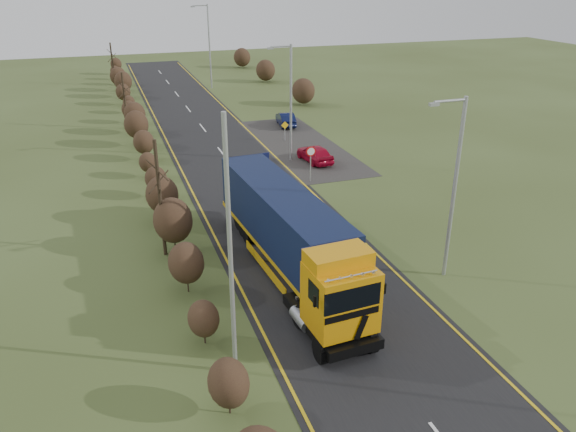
{
  "coord_description": "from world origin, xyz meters",
  "views": [
    {
      "loc": [
        -8.74,
        -22.09,
        13.37
      ],
      "look_at": [
        -0.62,
        1.83,
        2.21
      ],
      "focal_mm": 35.0,
      "sensor_mm": 36.0,
      "label": 1
    }
  ],
  "objects_px": {
    "car_red_hatchback": "(315,154)",
    "car_blue_sedan": "(286,119)",
    "lorry": "(290,232)",
    "streetlight_near": "(453,183)",
    "speed_sign": "(311,157)"
  },
  "relations": [
    {
      "from": "car_red_hatchback",
      "to": "streetlight_near",
      "type": "height_order",
      "value": "streetlight_near"
    },
    {
      "from": "lorry",
      "to": "car_red_hatchback",
      "type": "height_order",
      "value": "lorry"
    },
    {
      "from": "lorry",
      "to": "speed_sign",
      "type": "xyz_separation_m",
      "value": [
        5.49,
        11.67,
        -0.5
      ]
    },
    {
      "from": "car_blue_sedan",
      "to": "car_red_hatchback",
      "type": "bearing_deg",
      "value": 90.61
    },
    {
      "from": "car_red_hatchback",
      "to": "car_blue_sedan",
      "type": "relative_size",
      "value": 1.02
    },
    {
      "from": "car_red_hatchback",
      "to": "speed_sign",
      "type": "relative_size",
      "value": 1.53
    },
    {
      "from": "car_blue_sedan",
      "to": "speed_sign",
      "type": "relative_size",
      "value": 1.5
    },
    {
      "from": "car_blue_sedan",
      "to": "speed_sign",
      "type": "distance_m",
      "value": 15.08
    },
    {
      "from": "speed_sign",
      "to": "car_blue_sedan",
      "type": "bearing_deg",
      "value": 77.91
    },
    {
      "from": "lorry",
      "to": "speed_sign",
      "type": "height_order",
      "value": "lorry"
    },
    {
      "from": "streetlight_near",
      "to": "car_red_hatchback",
      "type": "bearing_deg",
      "value": 88.53
    },
    {
      "from": "lorry",
      "to": "car_blue_sedan",
      "type": "relative_size",
      "value": 3.86
    },
    {
      "from": "car_red_hatchback",
      "to": "streetlight_near",
      "type": "xyz_separation_m",
      "value": [
        -0.46,
        -17.88,
        4.02
      ]
    },
    {
      "from": "car_blue_sedan",
      "to": "streetlight_near",
      "type": "relative_size",
      "value": 0.44
    },
    {
      "from": "lorry",
      "to": "car_blue_sedan",
      "type": "xyz_separation_m",
      "value": [
        8.64,
        26.37,
        -1.64
      ]
    }
  ]
}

